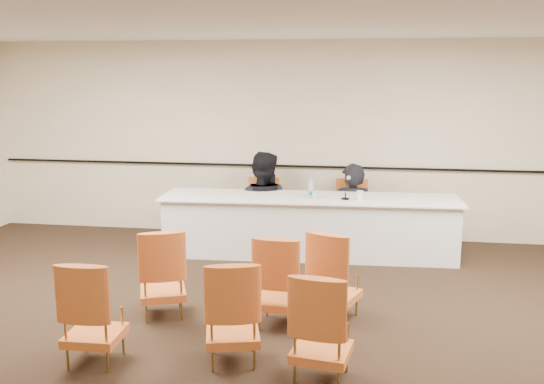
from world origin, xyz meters
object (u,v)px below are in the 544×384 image
Objects in this scene: panelist_second at (262,213)px; aud_chair_front_right at (335,275)px; aud_chair_front_left at (162,272)px; aud_chair_front_mid at (280,280)px; aud_chair_back_mid at (232,311)px; aud_chair_back_right at (322,326)px; microphone at (346,188)px; panelist_main at (351,223)px; panelist_second_chair at (262,211)px; panel_table at (309,226)px; panelist_main_chair at (351,213)px; coffee_cup at (360,196)px; drinking_glass at (314,195)px; water_bottle at (311,189)px; aud_chair_back_left at (94,311)px.

panelist_second reaches higher than aud_chair_front_right.
aud_chair_front_left and aud_chair_front_mid have the same top height.
aud_chair_back_right is at bearing -28.40° from aud_chair_back_mid.
aud_chair_back_mid is (-0.85, -3.23, -0.50)m from microphone.
panelist_main is 0.97m from microphone.
panelist_second is 0.04m from panelist_second_chair.
panel_table is at bearing -38.95° from panelist_second_chair.
microphone is at bearing 161.09° from panelist_second.
panelist_second_chair is at bearing 115.03° from aud_chair_back_right.
microphone is 2.49m from aud_chair_front_mid.
coffee_cup is at bearing -83.13° from panelist_main_chair.
aud_chair_front_mid is at bearing 56.63° from aud_chair_back_mid.
aud_chair_front_left is at bearing 49.27° from panelist_main.
microphone is at bearing 168.88° from coffee_cup.
drinking_glass is 0.11× the size of aud_chair_front_right.
panelist_second is (-1.33, -0.06, 0.12)m from panelist_main.
panelist_main is at bearing 37.43° from aud_chair_front_left.
panel_table is at bearing -178.93° from microphone.
panelist_second_chair is 7.19× the size of coffee_cup.
aud_chair_front_left is (-1.87, -3.03, 0.00)m from panelist_main_chair.
panelist_main_chair is at bearing 45.15° from panel_table.
aud_chair_back_mid is (0.95, -0.91, 0.00)m from aud_chair_front_left.
coffee_cup is 2.14m from aud_chair_front_right.
coffee_cup is (0.12, -0.75, 0.42)m from panelist_main_chair.
panel_table is 41.16× the size of drinking_glass.
microphone is at bearing 61.00° from aud_chair_back_mid.
microphone is 3.38m from aud_chair_back_mid.
aud_chair_back_mid is at bearing -108.13° from coffee_cup.
panelist_second reaches higher than panelist_main.
aud_chair_back_mid is at bearing -105.61° from panelist_main_chair.
aud_chair_front_mid is (-0.08, -2.41, -0.48)m from water_bottle.
aud_chair_front_mid is at bearing -103.89° from panelist_main_chair.
panelist_main_chair is 3.10× the size of microphone.
panelist_main is 1.89× the size of panelist_second_chair.
aud_chair_front_left is (-1.87, -3.03, 0.15)m from panelist_main.
panelist_second reaches higher than panelist_second_chair.
panelist_main is 3.15m from aud_chair_front_mid.
aud_chair_back_left is 1.00× the size of aud_chair_back_right.
water_bottle is 2.26m from aud_chair_front_right.
aud_chair_back_right is at bearing -85.23° from panel_table.
aud_chair_back_left is (-0.79, -4.07, 0.00)m from panelist_second_chair.
panelist_main_chair and aud_chair_front_right have the same top height.
panelist_main is 1.89× the size of aud_chair_back_mid.
panelist_second reaches higher than water_bottle.
water_bottle is at bearing -173.17° from microphone.
panel_table is 0.95m from panelist_second_chair.
drinking_glass is 0.76× the size of coffee_cup.
aud_chair_front_mid is 1.00× the size of aud_chair_back_mid.
panel_table is at bearing 40.70° from aud_chair_front_left.
aud_chair_front_right is at bearing 31.28° from aud_chair_back_left.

